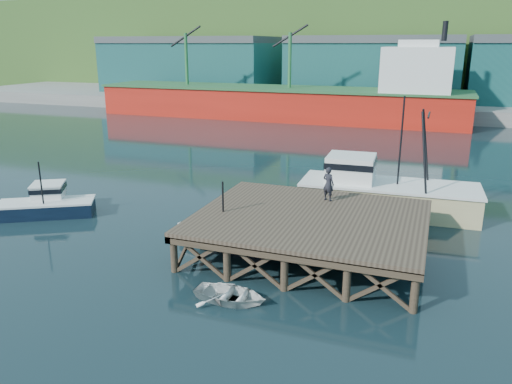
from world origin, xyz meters
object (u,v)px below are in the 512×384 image
at_px(dinghy, 230,295).
at_px(dockworker, 328,184).
at_px(boat_black, 234,231).
at_px(boat_navy, 47,203).
at_px(trawler, 385,189).

bearing_deg(dinghy, dockworker, -11.79).
bearing_deg(boat_black, boat_navy, -163.71).
distance_m(dinghy, dockworker, 10.08).
xyz_separation_m(boat_black, dinghy, (2.45, -6.28, -0.36)).
distance_m(boat_navy, dinghy, 17.33).
bearing_deg(dinghy, boat_navy, 68.79).
relative_size(trawler, dinghy, 3.58).
xyz_separation_m(boat_navy, trawler, (20.89, 8.33, 0.84)).
bearing_deg(boat_navy, dinghy, -52.80).
bearing_deg(trawler, dinghy, -110.68).
distance_m(boat_navy, boat_black, 13.56).
height_order(boat_black, trawler, trawler).
relative_size(boat_navy, dinghy, 1.92).
xyz_separation_m(trawler, dockworker, (-2.70, -5.51, 1.52)).
relative_size(boat_navy, trawler, 0.54).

